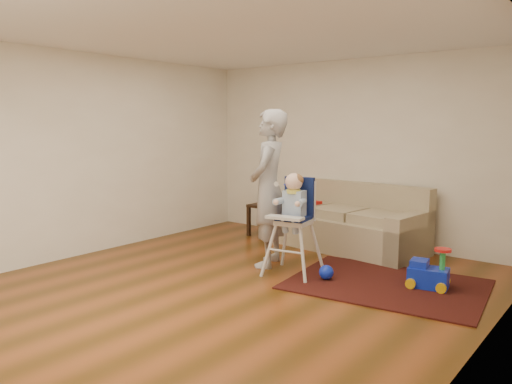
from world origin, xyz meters
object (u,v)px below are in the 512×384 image
Objects in this scene: sofa at (341,216)px; high_chair at (293,226)px; adult at (269,189)px; ride_on_toy at (429,267)px; toy_ball at (326,272)px; side_table at (268,220)px.

sofa is 1.52m from high_chair.
adult is at bearing 154.91° from high_chair.
sofa is 1.49m from adult.
toy_ball is at bearing -165.48° from ride_on_toy.
sofa is at bearing 146.45° from adult.
side_table is 1.83m from adult.
ride_on_toy is 2.06m from adult.
side_table is 3.03× the size of toy_ball.
high_chair reaches higher than ride_on_toy.
sofa is 1.27× the size of adult.
adult is at bearing -179.88° from ride_on_toy.
sofa is 1.30m from side_table.
adult is at bearing 172.39° from toy_ball.
ride_on_toy reaches higher than toy_ball.
toy_ball is 0.09× the size of adult.
high_chair is at bearing -76.02° from sofa.
high_chair is at bearing -179.00° from toy_ball.
sofa is 1.66m from toy_ball.
adult is (-0.90, 0.12, 0.87)m from toy_ball.
toy_ball is 0.66m from high_chair.
sofa is at bearing 0.97° from side_table.
side_table is 1.13× the size of ride_on_toy.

